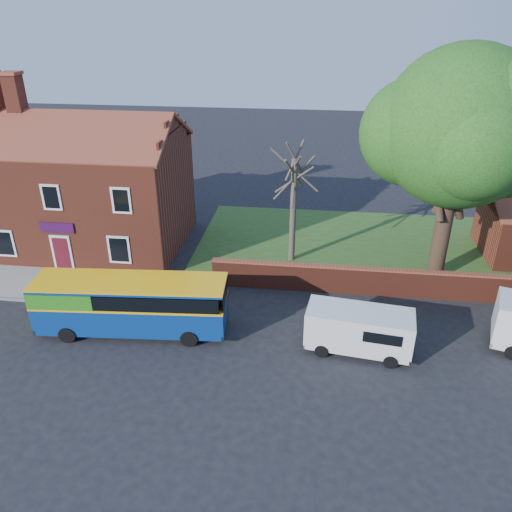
# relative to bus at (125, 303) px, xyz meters

# --- Properties ---
(ground) EXTENTS (120.00, 120.00, 0.00)m
(ground) POSITION_rel_bus_xyz_m (1.17, -2.15, -1.55)
(ground) COLOR black
(ground) RESTS_ON ground
(pavement) EXTENTS (18.00, 3.50, 0.12)m
(pavement) POSITION_rel_bus_xyz_m (-5.83, 3.60, -1.49)
(pavement) COLOR gray
(pavement) RESTS_ON ground
(kerb) EXTENTS (18.00, 0.15, 0.14)m
(kerb) POSITION_rel_bus_xyz_m (-5.83, 1.85, -1.48)
(kerb) COLOR slate
(kerb) RESTS_ON ground
(grass_strip) EXTENTS (26.00, 12.00, 0.04)m
(grass_strip) POSITION_rel_bus_xyz_m (14.17, 10.85, -1.53)
(grass_strip) COLOR #426B28
(grass_strip) RESTS_ON ground
(shop_building) EXTENTS (12.30, 8.13, 10.50)m
(shop_building) POSITION_rel_bus_xyz_m (-5.86, 9.34, 1.86)
(shop_building) COLOR brown
(shop_building) RESTS_ON ground
(boundary_wall) EXTENTS (22.00, 0.38, 1.60)m
(boundary_wall) POSITION_rel_bus_xyz_m (14.17, 4.85, -0.74)
(boundary_wall) COLOR maroon
(boundary_wall) RESTS_ON ground
(bus) EXTENTS (9.07, 2.90, 2.73)m
(bus) POSITION_rel_bus_xyz_m (0.00, 0.00, 0.00)
(bus) COLOR navy
(bus) RESTS_ON ground
(van_near) EXTENTS (4.88, 2.46, 2.05)m
(van_near) POSITION_rel_bus_xyz_m (10.86, -0.19, -0.41)
(van_near) COLOR silver
(van_near) RESTS_ON ground
(large_tree) EXTENTS (10.35, 8.19, 12.62)m
(large_tree) POSITION_rel_bus_xyz_m (15.79, 7.65, 6.71)
(large_tree) COLOR black
(large_tree) RESTS_ON ground
(bare_tree) EXTENTS (2.62, 3.12, 6.98)m
(bare_tree) POSITION_rel_bus_xyz_m (7.33, 8.43, 2.03)
(bare_tree) COLOR #4C4238
(bare_tree) RESTS_ON ground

